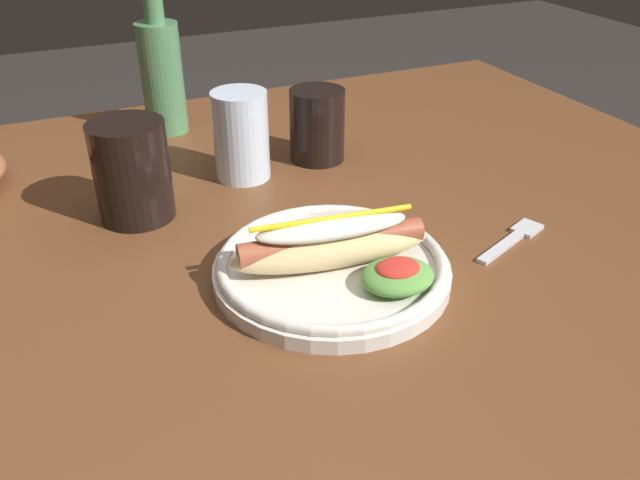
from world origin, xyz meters
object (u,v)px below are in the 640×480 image
Objects in this scene: extra_cup at (317,125)px; water_cup at (241,136)px; fork at (514,238)px; glass_bottle at (163,71)px; hot_dog_plate at (335,261)px; soda_cup at (132,171)px.

water_cup is at bearing -173.13° from extra_cup.
water_cup reaches higher than extra_cup.
extra_cup is at bearing 87.68° from fork.
fork is at bearing -60.86° from glass_bottle.
fork is at bearing -51.81° from water_cup.
hot_dog_plate is at bearing -83.11° from glass_bottle.
glass_bottle reaches higher than soda_cup.
soda_cup is 0.29m from glass_bottle.
fork is 0.98× the size of water_cup.
hot_dog_plate is 2.08× the size of water_cup.
glass_bottle is at bearing 96.89° from hot_dog_plate.
glass_bottle is at bearing 96.70° from fork.
fork is at bearing -3.44° from hot_dog_plate.
hot_dog_plate is 0.28m from soda_cup.
extra_cup is 0.41× the size of glass_bottle.
fork is (0.22, -0.01, -0.02)m from hot_dog_plate.
hot_dog_plate is 1.00× the size of glass_bottle.
water_cup is 1.17× the size of extra_cup.
extra_cup reaches higher than fork.
glass_bottle is (-0.06, 0.49, 0.07)m from hot_dog_plate.
soda_cup is (-0.39, 0.24, 0.06)m from fork.
soda_cup is at bearing -165.75° from extra_cup.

